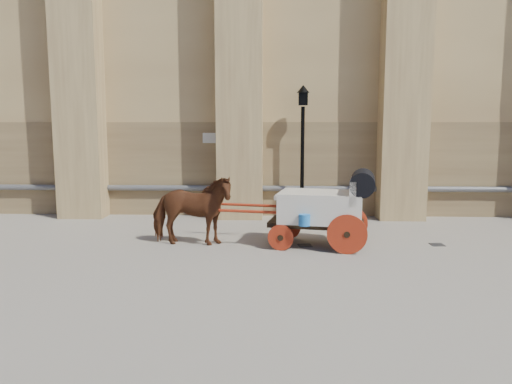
{
  "coord_description": "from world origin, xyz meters",
  "views": [
    {
      "loc": [
        0.05,
        -11.91,
        2.96
      ],
      "look_at": [
        -0.37,
        -0.02,
        1.32
      ],
      "focal_mm": 35.0,
      "sensor_mm": 36.0,
      "label": 1
    }
  ],
  "objects": [
    {
      "name": "carriage",
      "position": [
        1.33,
        -0.05,
        1.01
      ],
      "size": [
        4.4,
        1.9,
        1.87
      ],
      "rotation": [
        0.0,
        0.0,
        -0.19
      ],
      "color": "black",
      "rests_on": "ground"
    },
    {
      "name": "drain_grate_near",
      "position": [
        0.82,
        -0.01,
        0.01
      ],
      "size": [
        0.36,
        0.36,
        0.01
      ],
      "primitive_type": "cube",
      "rotation": [
        0.0,
        0.0,
        0.15
      ],
      "color": "black",
      "rests_on": "ground"
    },
    {
      "name": "horse",
      "position": [
        -1.94,
        -0.04,
        0.86
      ],
      "size": [
        2.09,
        1.04,
        1.72
      ],
      "primitive_type": "imported",
      "rotation": [
        0.0,
        0.0,
        1.52
      ],
      "color": "brown",
      "rests_on": "ground"
    },
    {
      "name": "street_lamp",
      "position": [
        0.93,
        3.43,
        2.2
      ],
      "size": [
        0.38,
        0.38,
        4.11
      ],
      "color": "black",
      "rests_on": "ground"
    },
    {
      "name": "drain_grate_far",
      "position": [
        4.08,
        0.18,
        0.01
      ],
      "size": [
        0.34,
        0.34,
        0.01
      ],
      "primitive_type": "cube",
      "rotation": [
        0.0,
        0.0,
        0.05
      ],
      "color": "black",
      "rests_on": "ground"
    },
    {
      "name": "ground",
      "position": [
        0.0,
        0.0,
        0.0
      ],
      "size": [
        90.0,
        90.0,
        0.0
      ],
      "primitive_type": "plane",
      "color": "slate",
      "rests_on": "ground"
    }
  ]
}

